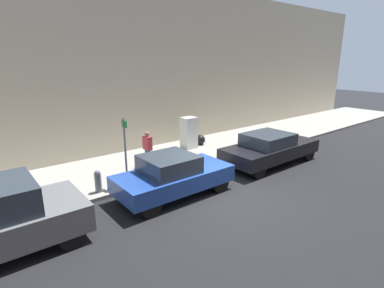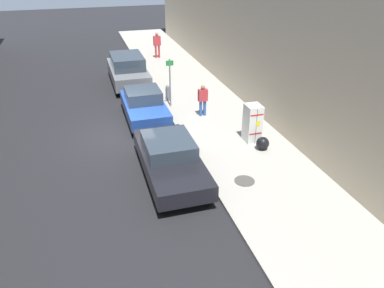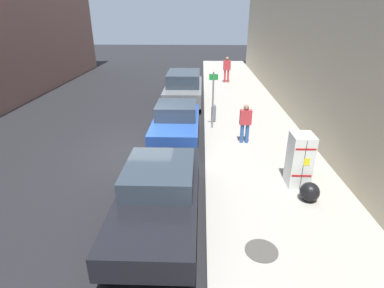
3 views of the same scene
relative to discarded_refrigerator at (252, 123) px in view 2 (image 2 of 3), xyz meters
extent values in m
plane|color=black|center=(5.03, -2.30, -0.90)|extent=(80.00, 80.00, 0.00)
cube|color=#9E998E|center=(0.60, -2.30, -0.84)|extent=(4.10, 44.00, 0.13)
cube|color=beige|center=(-2.43, -2.30, 3.08)|extent=(1.96, 39.60, 7.97)
cube|color=silver|center=(0.00, 0.00, 0.00)|extent=(0.60, 0.69, 1.56)
cube|color=black|center=(0.00, 0.35, 0.00)|extent=(0.01, 0.01, 1.48)
cube|color=yellow|center=(-0.08, 0.35, 0.12)|extent=(0.16, 0.01, 0.22)
cube|color=red|center=(0.00, 0.35, 0.50)|extent=(0.54, 0.01, 0.05)
cube|color=red|center=(0.00, 0.35, -0.31)|extent=(0.54, 0.01, 0.05)
cylinder|color=#47443F|center=(1.49, 2.75, -0.77)|extent=(0.70, 0.70, 0.02)
cylinder|color=slate|center=(2.32, -4.57, 0.43)|extent=(0.07, 0.07, 2.41)
cube|color=#198C33|center=(2.32, -4.55, 1.43)|extent=(0.36, 0.02, 0.24)
cylinder|color=slate|center=(2.23, -5.58, -0.45)|extent=(0.22, 0.22, 0.65)
sphere|color=slate|center=(2.23, -5.58, -0.11)|extent=(0.20, 0.20, 0.20)
sphere|color=black|center=(-0.10, 0.83, -0.52)|extent=(0.52, 0.52, 0.52)
cylinder|color=#2D5193|center=(1.04, -3.03, -0.41)|extent=(0.14, 0.14, 0.74)
cylinder|color=#2D5193|center=(1.23, -3.03, -0.41)|extent=(0.14, 0.14, 0.74)
cube|color=#B73338|center=(1.14, -3.03, 0.25)|extent=(0.43, 0.22, 0.56)
sphere|color=#8C664C|center=(1.14, -3.03, 0.63)|extent=(0.20, 0.20, 0.20)
cylinder|color=#B73338|center=(0.91, -13.91, -0.34)|extent=(0.14, 0.14, 0.88)
cylinder|color=#B73338|center=(1.14, -13.91, -0.34)|extent=(0.14, 0.14, 0.88)
cube|color=#B73338|center=(1.03, -13.91, 0.43)|extent=(0.51, 0.22, 0.66)
sphere|color=#8C664C|center=(1.03, -13.91, 0.88)|extent=(0.24, 0.24, 0.24)
cube|color=slate|center=(3.80, -9.03, -0.23)|extent=(2.00, 4.74, 0.70)
cube|color=#2D3842|center=(3.80, -9.03, 0.47)|extent=(1.76, 2.61, 0.70)
cylinder|color=black|center=(2.93, -7.23, -0.58)|extent=(0.22, 0.65, 0.65)
cylinder|color=black|center=(4.67, -7.23, -0.58)|extent=(0.22, 0.65, 0.65)
cylinder|color=black|center=(2.93, -10.83, -0.58)|extent=(0.22, 0.65, 0.65)
cylinder|color=black|center=(4.67, -10.83, -0.58)|extent=(0.22, 0.65, 0.65)
cube|color=#23479E|center=(3.80, -3.59, -0.29)|extent=(1.78, 3.93, 0.55)
cube|color=#2D3842|center=(3.80, -3.79, 0.26)|extent=(1.57, 1.65, 0.55)
cylinder|color=black|center=(3.04, -2.21, -0.57)|extent=(0.22, 0.67, 0.67)
cylinder|color=black|center=(4.56, -2.21, -0.57)|extent=(0.22, 0.67, 0.67)
cylinder|color=black|center=(3.04, -4.97, -0.57)|extent=(0.22, 0.67, 0.67)
cylinder|color=black|center=(4.56, -4.97, -0.57)|extent=(0.22, 0.67, 0.67)
cube|color=black|center=(3.80, 1.54, -0.29)|extent=(1.87, 4.66, 0.55)
cube|color=#2D3842|center=(3.80, 1.31, 0.24)|extent=(1.64, 1.96, 0.50)
cylinder|color=black|center=(3.00, 3.28, -0.56)|extent=(0.22, 0.68, 0.68)
cylinder|color=black|center=(4.61, 3.28, -0.56)|extent=(0.22, 0.68, 0.68)
cylinder|color=black|center=(3.00, -0.20, -0.56)|extent=(0.22, 0.68, 0.68)
cylinder|color=black|center=(4.61, -0.20, -0.56)|extent=(0.22, 0.68, 0.68)
camera|label=1|loc=(11.42, -8.89, 3.51)|focal=28.00mm
camera|label=2|loc=(6.27, 12.52, 6.33)|focal=35.00mm
camera|label=3|loc=(2.81, 7.66, 3.83)|focal=28.00mm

